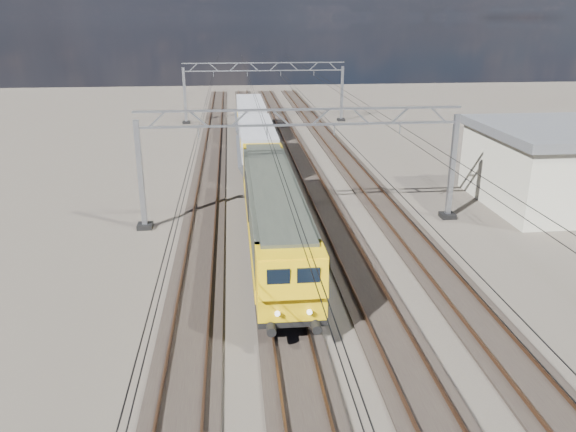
{
  "coord_description": "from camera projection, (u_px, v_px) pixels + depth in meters",
  "views": [
    {
      "loc": [
        -4.05,
        -28.64,
        12.1
      ],
      "look_at": [
        -1.3,
        -1.4,
        2.4
      ],
      "focal_mm": 35.0,
      "sensor_mm": 36.0,
      "label": 1
    }
  ],
  "objects": [
    {
      "name": "track_outer_east",
      "position": [
        413.0,
        242.0,
        31.82
      ],
      "size": [
        2.6,
        140.0,
        0.3
      ],
      "color": "black",
      "rests_on": "ground"
    },
    {
      "name": "track_inner_east",
      "position": [
        344.0,
        245.0,
        31.44
      ],
      "size": [
        2.6,
        140.0,
        0.3
      ],
      "color": "black",
      "rests_on": "ground"
    },
    {
      "name": "track_loco",
      "position": [
        273.0,
        248.0,
        31.07
      ],
      "size": [
        2.6,
        140.0,
        0.3
      ],
      "color": "black",
      "rests_on": "ground"
    },
    {
      "name": "track_outer_west",
      "position": [
        200.0,
        250.0,
        30.69
      ],
      "size": [
        2.6,
        140.0,
        0.3
      ],
      "color": "black",
      "rests_on": "ground"
    },
    {
      "name": "ground",
      "position": [
        309.0,
        247.0,
        31.28
      ],
      "size": [
        160.0,
        160.0,
        0.0
      ],
      "primitive_type": "plane",
      "color": "#2A231F",
      "rests_on": "ground"
    },
    {
      "name": "catenary_gantry_mid",
      "position": [
        301.0,
        162.0,
        33.73
      ],
      "size": [
        19.9,
        0.9,
        7.11
      ],
      "color": "gray",
      "rests_on": "ground"
    },
    {
      "name": "hopper_wagon_lead",
      "position": [
        257.0,
        143.0,
        46.83
      ],
      "size": [
        3.38,
        13.0,
        3.25
      ],
      "color": "black",
      "rests_on": "ground"
    },
    {
      "name": "overhead_wires",
      "position": [
        293.0,
        120.0,
        36.86
      ],
      "size": [
        12.03,
        140.0,
        0.53
      ],
      "color": "black",
      "rests_on": "ground"
    },
    {
      "name": "hopper_wagon_mid",
      "position": [
        251.0,
        115.0,
        60.14
      ],
      "size": [
        3.38,
        13.0,
        3.25
      ],
      "color": "black",
      "rests_on": "ground"
    },
    {
      "name": "locomotive",
      "position": [
        273.0,
        210.0,
        30.2
      ],
      "size": [
        2.76,
        21.1,
        3.62
      ],
      "color": "black",
      "rests_on": "ground"
    },
    {
      "name": "catenary_gantry_far",
      "position": [
        264.0,
        90.0,
        67.49
      ],
      "size": [
        19.9,
        0.9,
        7.11
      ],
      "color": "gray",
      "rests_on": "ground"
    }
  ]
}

